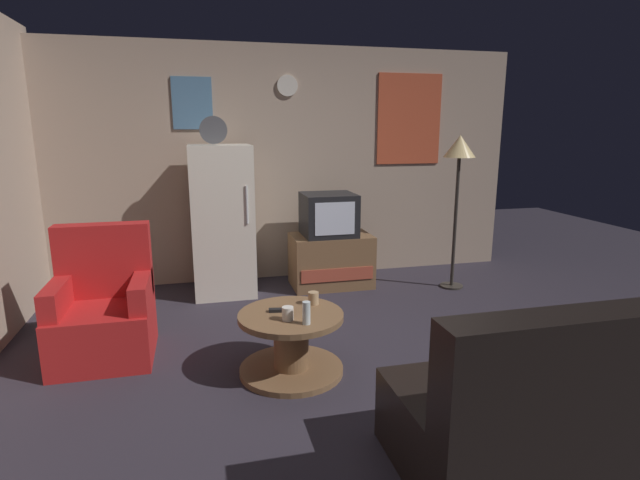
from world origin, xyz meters
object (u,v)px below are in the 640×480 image
mug_ceramic_white (288,314)px  fridge (222,220)px  coffee_table (291,343)px  couch (572,408)px  crt_tv (329,215)px  armchair (104,312)px  standing_lamp (459,158)px  tv_stand (331,260)px  mug_ceramic_tan (313,298)px  remote_control (280,310)px  wine_glass (306,313)px

mug_ceramic_white → fridge: bearing=98.9°
coffee_table → couch: couch is taller
crt_tv → mug_ceramic_white: 2.10m
crt_tv → mug_ceramic_white: size_ratio=6.00×
fridge → armchair: size_ratio=1.84×
standing_lamp → armchair: 3.56m
crt_tv → couch: size_ratio=0.32×
tv_stand → mug_ceramic_tan: (-0.58, -1.68, 0.20)m
remote_control → armchair: bearing=165.4°
coffee_table → armchair: bearing=155.0°
coffee_table → remote_control: size_ratio=4.80×
fridge → wine_glass: size_ratio=11.80×
mug_ceramic_white → mug_ceramic_tan: 0.34m
fridge → couch: fridge is taller
couch → wine_glass: bearing=135.6°
wine_glass → remote_control: 0.30m
mug_ceramic_white → crt_tv: bearing=67.9°
crt_tv → armchair: size_ratio=0.56×
coffee_table → wine_glass: wine_glass is taller
tv_stand → coffee_table: 1.98m
coffee_table → armchair: (-1.29, 0.60, 0.12)m
mug_ceramic_white → armchair: size_ratio=0.09×
armchair → couch: 3.10m
fridge → tv_stand: fridge is taller
armchair → couch: armchair is taller
crt_tv → coffee_table: size_ratio=0.75×
fridge → armchair: bearing=-126.9°
tv_stand → armchair: bearing=-149.5°
crt_tv → standing_lamp: bearing=-15.8°
mug_ceramic_tan → remote_control: (-0.26, -0.09, -0.03)m
armchair → couch: (2.46, -1.89, -0.03)m
wine_glass → mug_ceramic_white: wine_glass is taller
crt_tv → coffee_table: bearing=-112.3°
coffee_table → mug_ceramic_white: size_ratio=8.00×
wine_glass → fridge: bearing=101.3°
wine_glass → couch: couch is taller
wine_glass → couch: 1.56m
tv_stand → crt_tv: (-0.03, -0.00, 0.50)m
crt_tv → mug_ceramic_tan: 1.79m
tv_stand → mug_ceramic_tan: bearing=-109.2°
coffee_table → wine_glass: bearing=-72.9°
standing_lamp → mug_ceramic_white: (-2.05, -1.57, -0.88)m
fridge → remote_control: (0.28, -1.81, -0.31)m
standing_lamp → mug_ceramic_white: 2.73m
fridge → couch: bearing=-64.3°
fridge → wine_glass: bearing=-78.7°
mug_ceramic_tan → couch: size_ratio=0.05×
wine_glass → mug_ceramic_tan: (0.13, 0.35, -0.03)m
coffee_table → remote_control: bearing=143.6°
crt_tv → coffee_table: (-0.74, -1.82, -0.56)m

